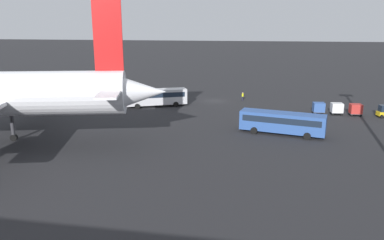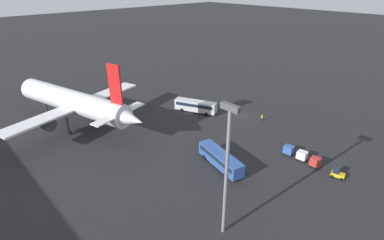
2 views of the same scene
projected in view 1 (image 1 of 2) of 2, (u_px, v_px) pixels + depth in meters
ground_plane at (215, 101)px, 77.47m from camera, size 600.00×600.00×0.00m
shuttle_bus_near at (156, 96)px, 71.69m from camera, size 11.90×7.33×3.31m
shuttle_bus_far at (282, 121)px, 53.39m from camera, size 12.21×5.23×3.16m
baggage_tug at (384, 112)px, 63.48m from camera, size 2.64×2.10×2.10m
worker_person at (243, 96)px, 77.57m from camera, size 0.38×0.38×1.74m
cargo_cart_red at (356, 109)px, 64.43m from camera, size 2.13×1.85×2.06m
cargo_cart_white at (337, 108)px, 65.22m from camera, size 2.13×1.85×2.06m
cargo_cart_blue at (319, 107)px, 65.68m from camera, size 2.13×1.85×2.06m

